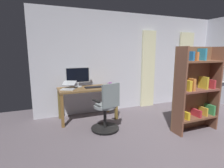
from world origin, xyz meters
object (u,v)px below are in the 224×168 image
object	(u,v)px
computer_keyboard	(94,87)
cell_phone_by_monitor	(108,87)
mug_tea	(110,84)
desk	(87,92)
piano_keyboard	(209,85)
computer_monitor	(78,76)
laptop	(69,87)
bookshelf	(195,89)
office_chair	(107,109)

from	to	relation	value
computer_keyboard	cell_phone_by_monitor	world-z (taller)	computer_keyboard
mug_tea	cell_phone_by_monitor	bearing A→B (deg)	54.41
desk	piano_keyboard	distance (m)	3.15
computer_monitor	computer_keyboard	bearing A→B (deg)	143.14
desk	piano_keyboard	size ratio (longest dim) A/B	1.25
laptop	cell_phone_by_monitor	distance (m)	0.89
laptop	mug_tea	distance (m)	0.98
laptop	bookshelf	distance (m)	2.59
mug_tea	piano_keyboard	distance (m)	2.61
piano_keyboard	bookshelf	bearing A→B (deg)	30.67
computer_keyboard	mug_tea	world-z (taller)	mug_tea
computer_monitor	cell_phone_by_monitor	distance (m)	0.75
mug_tea	bookshelf	world-z (taller)	bookshelf
mug_tea	piano_keyboard	world-z (taller)	mug_tea
office_chair	piano_keyboard	distance (m)	2.92
desk	mug_tea	distance (m)	0.58
desk	bookshelf	bearing A→B (deg)	143.04
desk	computer_monitor	world-z (taller)	computer_monitor
cell_phone_by_monitor	mug_tea	xyz separation A→B (m)	(-0.10, -0.14, 0.04)
laptop	computer_keyboard	bearing A→B (deg)	-155.99
computer_keyboard	piano_keyboard	world-z (taller)	piano_keyboard
computer_monitor	mug_tea	world-z (taller)	computer_monitor
office_chair	cell_phone_by_monitor	distance (m)	0.75
computer_monitor	mug_tea	size ratio (longest dim) A/B	4.75
office_chair	bookshelf	distance (m)	1.77
computer_monitor	mug_tea	xyz separation A→B (m)	(-0.73, 0.19, -0.22)
office_chair	cell_phone_by_monitor	world-z (taller)	office_chair
computer_keyboard	bookshelf	bearing A→B (deg)	141.69
bookshelf	laptop	bearing A→B (deg)	-31.09
desk	laptop	size ratio (longest dim) A/B	3.05
computer_monitor	bookshelf	size ratio (longest dim) A/B	0.34
desk	computer_keyboard	world-z (taller)	computer_keyboard
desk	laptop	bearing A→B (deg)	2.29
laptop	piano_keyboard	size ratio (longest dim) A/B	0.41
computer_monitor	piano_keyboard	bearing A→B (deg)	165.75
office_chair	computer_monitor	bearing A→B (deg)	95.82
computer_keyboard	cell_phone_by_monitor	xyz separation A→B (m)	(-0.31, 0.09, -0.01)
office_chair	computer_keyboard	distance (m)	0.79
cell_phone_by_monitor	piano_keyboard	world-z (taller)	piano_keyboard
desk	computer_keyboard	xyz separation A→B (m)	(-0.15, 0.05, 0.12)
desk	cell_phone_by_monitor	world-z (taller)	cell_phone_by_monitor
computer_keyboard	laptop	xyz separation A→B (m)	(0.57, -0.03, 0.04)
computer_keyboard	computer_monitor	bearing A→B (deg)	-36.86
desk	laptop	distance (m)	0.45
bookshelf	cell_phone_by_monitor	bearing A→B (deg)	-42.13
computer_monitor	bookshelf	bearing A→B (deg)	141.92
cell_phone_by_monitor	piano_keyboard	size ratio (longest dim) A/B	0.14
office_chair	desk	bearing A→B (deg)	88.96
office_chair	mug_tea	bearing A→B (deg)	49.69
laptop	piano_keyboard	xyz separation A→B (m)	(-3.50, 0.62, -0.09)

